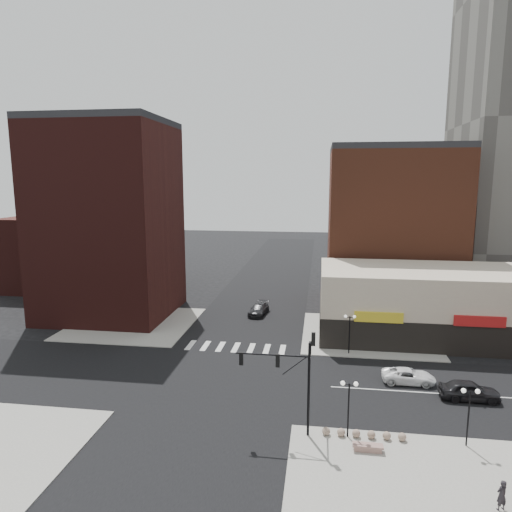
# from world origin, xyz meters

# --- Properties ---
(ground) EXTENTS (240.00, 240.00, 0.00)m
(ground) POSITION_xyz_m (0.00, 0.00, 0.00)
(ground) COLOR black
(ground) RESTS_ON ground
(road_ew) EXTENTS (200.00, 14.00, 0.02)m
(road_ew) POSITION_xyz_m (0.00, 0.00, 0.01)
(road_ew) COLOR black
(road_ew) RESTS_ON ground
(road_ns) EXTENTS (14.00, 200.00, 0.02)m
(road_ns) POSITION_xyz_m (0.00, 0.00, 0.01)
(road_ns) COLOR black
(road_ns) RESTS_ON ground
(sidewalk_nw) EXTENTS (15.00, 15.00, 0.12)m
(sidewalk_nw) POSITION_xyz_m (-14.50, 14.50, 0.06)
(sidewalk_nw) COLOR gray
(sidewalk_nw) RESTS_ON ground
(sidewalk_ne) EXTENTS (15.00, 15.00, 0.12)m
(sidewalk_ne) POSITION_xyz_m (14.50, 14.50, 0.06)
(sidewalk_ne) COLOR gray
(sidewalk_ne) RESTS_ON ground
(sidewalk_se) EXTENTS (18.00, 14.00, 0.12)m
(sidewalk_se) POSITION_xyz_m (16.00, -14.00, 0.06)
(sidewalk_se) COLOR gray
(sidewalk_se) RESTS_ON ground
(building_nw) EXTENTS (16.00, 15.00, 25.00)m
(building_nw) POSITION_xyz_m (-19.00, 18.50, 12.50)
(building_nw) COLOR #3A1512
(building_nw) RESTS_ON ground
(building_nw_low) EXTENTS (20.00, 18.00, 12.00)m
(building_nw_low) POSITION_xyz_m (-32.00, 34.00, 6.00)
(building_nw_low) COLOR #3A1512
(building_nw_low) RESTS_ON ground
(building_ne_midrise) EXTENTS (18.00, 15.00, 22.00)m
(building_ne_midrise) POSITION_xyz_m (19.00, 29.50, 11.00)
(building_ne_midrise) COLOR brown
(building_ne_midrise) RESTS_ON ground
(building_ne_row) EXTENTS (24.20, 12.20, 8.00)m
(building_ne_row) POSITION_xyz_m (21.00, 15.00, 3.30)
(building_ne_row) COLOR beige
(building_ne_row) RESTS_ON ground
(traffic_signal) EXTENTS (5.59, 3.09, 7.77)m
(traffic_signal) POSITION_xyz_m (7.24, -7.83, 4.96)
(traffic_signal) COLOR black
(traffic_signal) RESTS_ON ground
(street_lamp_se_a) EXTENTS (1.22, 0.32, 4.16)m
(street_lamp_se_a) POSITION_xyz_m (11.00, -8.00, 3.29)
(street_lamp_se_a) COLOR black
(street_lamp_se_a) RESTS_ON sidewalk_se
(street_lamp_se_b) EXTENTS (1.22, 0.32, 4.16)m
(street_lamp_se_b) POSITION_xyz_m (19.00, -8.00, 3.29)
(street_lamp_se_b) COLOR black
(street_lamp_se_b) RESTS_ON sidewalk_se
(street_lamp_ne) EXTENTS (1.22, 0.32, 4.16)m
(street_lamp_ne) POSITION_xyz_m (12.00, 8.00, 3.29)
(street_lamp_ne) COLOR black
(street_lamp_ne) RESTS_ON sidewalk_ne
(bollard_row) EXTENTS (5.82, 0.57, 0.57)m
(bollard_row) POSITION_xyz_m (12.12, -8.00, 0.40)
(bollard_row) COLOR gray
(bollard_row) RESTS_ON sidewalk_se
(white_suv) EXTENTS (4.72, 2.23, 1.30)m
(white_suv) POSITION_xyz_m (16.94, 1.83, 0.65)
(white_suv) COLOR white
(white_suv) RESTS_ON ground
(dark_sedan_east) EXTENTS (4.81, 1.97, 1.63)m
(dark_sedan_east) POSITION_xyz_m (21.33, -0.76, 0.82)
(dark_sedan_east) COLOR black
(dark_sedan_east) RESTS_ON ground
(dark_sedan_north) EXTENTS (2.67, 5.25, 1.46)m
(dark_sedan_north) POSITION_xyz_m (0.72, 20.76, 0.73)
(dark_sedan_north) COLOR black
(dark_sedan_north) RESTS_ON ground
(pedestrian) EXTENTS (0.77, 0.65, 1.78)m
(pedestrian) POSITION_xyz_m (18.97, -14.21, 1.01)
(pedestrian) COLOR black
(pedestrian) RESTS_ON sidewalk_se
(stone_bench) EXTENTS (2.04, 0.65, 0.47)m
(stone_bench) POSITION_xyz_m (12.25, -9.59, 0.37)
(stone_bench) COLOR gray
(stone_bench) RESTS_ON sidewalk_se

